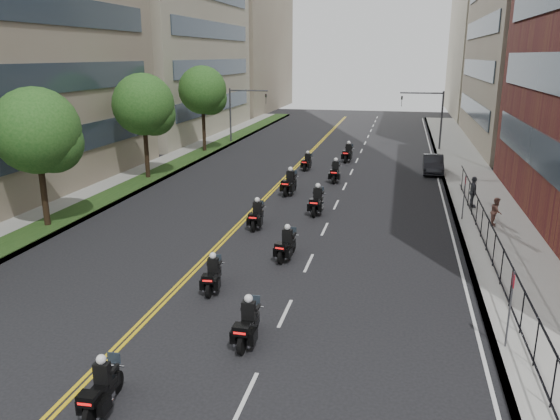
{
  "coord_description": "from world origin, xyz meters",
  "views": [
    {
      "loc": [
        6.87,
        -12.28,
        8.85
      ],
      "look_at": [
        1.1,
        13.56,
        1.32
      ],
      "focal_mm": 35.0,
      "sensor_mm": 36.0,
      "label": 1
    }
  ],
  "objects_px": {
    "motorcycle_3": "(286,246)",
    "motorcycle_4": "(257,216)",
    "motorcycle_1": "(248,325)",
    "motorcycle_8": "(307,162)",
    "motorcycle_0": "(102,390)",
    "parked_sedan": "(433,164)",
    "pedestrian_c": "(473,192)",
    "motorcycle_2": "(213,276)",
    "pedestrian_b": "(496,212)",
    "motorcycle_5": "(317,202)",
    "motorcycle_6": "(290,184)",
    "motorcycle_7": "(335,172)",
    "motorcycle_9": "(348,154)"
  },
  "relations": [
    {
      "from": "motorcycle_8",
      "to": "motorcycle_7",
      "type": "bearing_deg",
      "value": -47.78
    },
    {
      "from": "motorcycle_4",
      "to": "motorcycle_7",
      "type": "height_order",
      "value": "motorcycle_7"
    },
    {
      "from": "motorcycle_0",
      "to": "motorcycle_9",
      "type": "height_order",
      "value": "motorcycle_9"
    },
    {
      "from": "parked_sedan",
      "to": "motorcycle_6",
      "type": "bearing_deg",
      "value": -135.91
    },
    {
      "from": "motorcycle_7",
      "to": "pedestrian_b",
      "type": "height_order",
      "value": "motorcycle_7"
    },
    {
      "from": "motorcycle_5",
      "to": "pedestrian_b",
      "type": "bearing_deg",
      "value": -1.0
    },
    {
      "from": "motorcycle_4",
      "to": "parked_sedan",
      "type": "height_order",
      "value": "motorcycle_4"
    },
    {
      "from": "motorcycle_3",
      "to": "pedestrian_b",
      "type": "relative_size",
      "value": 1.43
    },
    {
      "from": "parked_sedan",
      "to": "motorcycle_5",
      "type": "bearing_deg",
      "value": -117.57
    },
    {
      "from": "motorcycle_2",
      "to": "motorcycle_9",
      "type": "distance_m",
      "value": 28.07
    },
    {
      "from": "motorcycle_0",
      "to": "motorcycle_8",
      "type": "xyz_separation_m",
      "value": [
        -0.11,
        31.44,
        -0.0
      ]
    },
    {
      "from": "motorcycle_8",
      "to": "pedestrian_b",
      "type": "xyz_separation_m",
      "value": [
        12.35,
        -12.86,
        0.3
      ]
    },
    {
      "from": "motorcycle_5",
      "to": "motorcycle_6",
      "type": "height_order",
      "value": "motorcycle_6"
    },
    {
      "from": "motorcycle_5",
      "to": "parked_sedan",
      "type": "relative_size",
      "value": 0.57
    },
    {
      "from": "motorcycle_3",
      "to": "motorcycle_5",
      "type": "xyz_separation_m",
      "value": [
        0.23,
        7.51,
        0.07
      ]
    },
    {
      "from": "motorcycle_3",
      "to": "motorcycle_5",
      "type": "relative_size",
      "value": 0.89
    },
    {
      "from": "motorcycle_4",
      "to": "motorcycle_8",
      "type": "bearing_deg",
      "value": 88.52
    },
    {
      "from": "motorcycle_8",
      "to": "parked_sedan",
      "type": "relative_size",
      "value": 0.49
    },
    {
      "from": "motorcycle_6",
      "to": "motorcycle_7",
      "type": "height_order",
      "value": "motorcycle_6"
    },
    {
      "from": "motorcycle_3",
      "to": "motorcycle_8",
      "type": "bearing_deg",
      "value": 105.01
    },
    {
      "from": "motorcycle_3",
      "to": "motorcycle_4",
      "type": "xyz_separation_m",
      "value": [
        -2.48,
        4.16,
        0.02
      ]
    },
    {
      "from": "motorcycle_6",
      "to": "motorcycle_7",
      "type": "bearing_deg",
      "value": 66.5
    },
    {
      "from": "motorcycle_4",
      "to": "parked_sedan",
      "type": "relative_size",
      "value": 0.52
    },
    {
      "from": "motorcycle_0",
      "to": "parked_sedan",
      "type": "xyz_separation_m",
      "value": [
        9.64,
        32.41,
        0.09
      ]
    },
    {
      "from": "motorcycle_2",
      "to": "motorcycle_5",
      "type": "xyz_separation_m",
      "value": [
        2.3,
        11.5,
        0.1
      ]
    },
    {
      "from": "motorcycle_2",
      "to": "motorcycle_8",
      "type": "bearing_deg",
      "value": 85.04
    },
    {
      "from": "motorcycle_8",
      "to": "pedestrian_c",
      "type": "xyz_separation_m",
      "value": [
        11.56,
        -9.34,
        0.47
      ]
    },
    {
      "from": "motorcycle_8",
      "to": "parked_sedan",
      "type": "distance_m",
      "value": 9.81
    },
    {
      "from": "motorcycle_6",
      "to": "motorcycle_9",
      "type": "xyz_separation_m",
      "value": [
        2.6,
        12.31,
        -0.02
      ]
    },
    {
      "from": "motorcycle_0",
      "to": "parked_sedan",
      "type": "relative_size",
      "value": 0.49
    },
    {
      "from": "motorcycle_9",
      "to": "pedestrian_b",
      "type": "distance_m",
      "value": 19.56
    },
    {
      "from": "motorcycle_3",
      "to": "motorcycle_5",
      "type": "height_order",
      "value": "motorcycle_5"
    },
    {
      "from": "motorcycle_1",
      "to": "pedestrian_b",
      "type": "height_order",
      "value": "pedestrian_b"
    },
    {
      "from": "motorcycle_1",
      "to": "motorcycle_8",
      "type": "bearing_deg",
      "value": 96.02
    },
    {
      "from": "motorcycle_5",
      "to": "motorcycle_8",
      "type": "height_order",
      "value": "motorcycle_5"
    },
    {
      "from": "motorcycle_6",
      "to": "motorcycle_8",
      "type": "relative_size",
      "value": 1.19
    },
    {
      "from": "pedestrian_b",
      "to": "motorcycle_6",
      "type": "bearing_deg",
      "value": 82.44
    },
    {
      "from": "motorcycle_0",
      "to": "motorcycle_1",
      "type": "xyz_separation_m",
      "value": [
        2.72,
        4.13,
        0.03
      ]
    },
    {
      "from": "motorcycle_7",
      "to": "parked_sedan",
      "type": "height_order",
      "value": "motorcycle_7"
    },
    {
      "from": "motorcycle_2",
      "to": "pedestrian_c",
      "type": "bearing_deg",
      "value": 46.31
    },
    {
      "from": "parked_sedan",
      "to": "pedestrian_b",
      "type": "distance_m",
      "value": 14.07
    },
    {
      "from": "motorcycle_4",
      "to": "pedestrian_b",
      "type": "relative_size",
      "value": 1.47
    },
    {
      "from": "pedestrian_c",
      "to": "motorcycle_1",
      "type": "bearing_deg",
      "value": 152.42
    },
    {
      "from": "motorcycle_5",
      "to": "pedestrian_b",
      "type": "relative_size",
      "value": 1.6
    },
    {
      "from": "pedestrian_c",
      "to": "motorcycle_2",
      "type": "bearing_deg",
      "value": 140.55
    },
    {
      "from": "motorcycle_0",
      "to": "pedestrian_c",
      "type": "relative_size",
      "value": 1.12
    },
    {
      "from": "motorcycle_3",
      "to": "motorcycle_4",
      "type": "relative_size",
      "value": 0.97
    },
    {
      "from": "motorcycle_6",
      "to": "pedestrian_b",
      "type": "distance_m",
      "value": 13.02
    },
    {
      "from": "motorcycle_5",
      "to": "motorcycle_9",
      "type": "relative_size",
      "value": 1.01
    },
    {
      "from": "motorcycle_8",
      "to": "motorcycle_9",
      "type": "xyz_separation_m",
      "value": [
        2.84,
        4.22,
        0.1
      ]
    }
  ]
}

